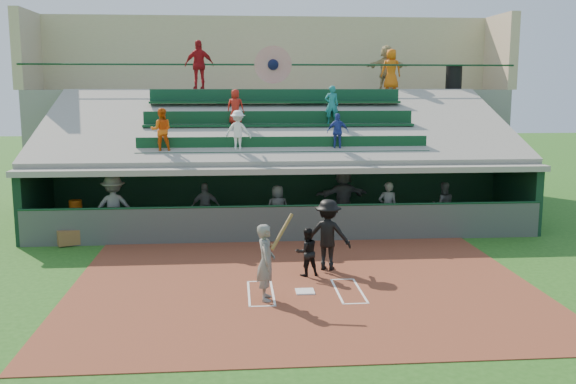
{
  "coord_description": "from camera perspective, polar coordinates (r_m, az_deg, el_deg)",
  "views": [
    {
      "loc": [
        -1.58,
        -14.2,
        4.71
      ],
      "look_at": [
        -0.1,
        3.5,
        1.8
      ],
      "focal_mm": 40.0,
      "sensor_mm": 36.0,
      "label": 1
    }
  ],
  "objects": [
    {
      "name": "grandstand",
      "position": [
        24.88,
        -1.13,
        3.66
      ],
      "size": [
        20.4,
        10.4,
        7.8
      ],
      "color": "#4A4F4A",
      "rests_on": "ground"
    },
    {
      "name": "dugout_player_c",
      "position": [
        20.78,
        -0.93,
        -1.5
      ],
      "size": [
        0.83,
        0.61,
        1.55
      ],
      "primitive_type": "imported",
      "rotation": [
        0.0,
        0.0,
        3.31
      ],
      "color": "#5A5D58",
      "rests_on": "dugout_floor"
    },
    {
      "name": "dugout_bench",
      "position": [
        22.7,
        -1.06,
        -1.99
      ],
      "size": [
        13.66,
        6.6,
        0.44
      ],
      "primitive_type": "cube",
      "rotation": [
        0.0,
        0.0,
        0.43
      ],
      "color": "olive",
      "rests_on": "dugout_floor"
    },
    {
      "name": "dugout_player_f",
      "position": [
        22.03,
        13.62,
        -1.14
      ],
      "size": [
        0.81,
        0.66,
        1.55
      ],
      "primitive_type": "imported",
      "rotation": [
        0.0,
        0.0,
        3.04
      ],
      "color": "#51544F",
      "rests_on": "dugout_floor"
    },
    {
      "name": "catcher",
      "position": [
        16.14,
        1.67,
        -5.35
      ],
      "size": [
        0.69,
        0.6,
        1.22
      ],
      "primitive_type": "imported",
      "rotation": [
        0.0,
        0.0,
        3.4
      ],
      "color": "black",
      "rests_on": "dirt_slab"
    },
    {
      "name": "batter_at_plate",
      "position": [
        14.28,
        -1.96,
        -6.22
      ],
      "size": [
        0.84,
        0.74,
        1.95
      ],
      "color": "#5E615B",
      "rests_on": "dirt_slab"
    },
    {
      "name": "concourse_staff_b",
      "position": [
        27.34,
        9.15,
        10.72
      ],
      "size": [
        0.84,
        0.56,
        1.67
      ],
      "primitive_type": "imported",
      "rotation": [
        0.0,
        0.0,
        3.1
      ],
      "color": "#D45F0C",
      "rests_on": "concourse_slab"
    },
    {
      "name": "dugout_floor",
      "position": [
        21.53,
        -0.44,
        -3.28
      ],
      "size": [
        16.0,
        3.5,
        0.04
      ],
      "primitive_type": "cube",
      "color": "gray",
      "rests_on": "ground"
    },
    {
      "name": "dirt_slab",
      "position": [
        15.51,
        1.32,
        -8.34
      ],
      "size": [
        11.0,
        9.0,
        0.02
      ],
      "primitive_type": "cube",
      "color": "brown",
      "rests_on": "ground"
    },
    {
      "name": "concourse_staff_a",
      "position": [
        26.25,
        -7.89,
        11.12
      ],
      "size": [
        1.22,
        0.7,
        1.96
      ],
      "primitive_type": "imported",
      "rotation": [
        0.0,
        0.0,
        3.35
      ],
      "color": "#A91318",
      "rests_on": "concourse_slab"
    },
    {
      "name": "dugout_player_a",
      "position": [
        20.57,
        -15.24,
        -1.31
      ],
      "size": [
        1.39,
        0.93,
        1.99
      ],
      "primitive_type": "imported",
      "rotation": [
        0.0,
        0.0,
        3.3
      ],
      "color": "#5C5F59",
      "rests_on": "dugout_floor"
    },
    {
      "name": "batters_box_chalk",
      "position": [
        15.04,
        1.52,
        -8.86
      ],
      "size": [
        2.65,
        1.85,
        0.01
      ],
      "color": "white",
      "rests_on": "dirt_slab"
    },
    {
      "name": "dugout_player_d",
      "position": [
        21.87,
        4.93,
        -0.4
      ],
      "size": [
        1.93,
        0.96,
        1.99
      ],
      "primitive_type": "imported",
      "rotation": [
        0.0,
        0.0,
        3.35
      ],
      "color": "#50524E",
      "rests_on": "dugout_floor"
    },
    {
      "name": "home_plate",
      "position": [
        15.03,
        1.52,
        -8.82
      ],
      "size": [
        0.43,
        0.43,
        0.03
      ],
      "primitive_type": "cube",
      "color": "white",
      "rests_on": "dirt_slab"
    },
    {
      "name": "concourse_slab",
      "position": [
        27.85,
        -1.5,
        4.34
      ],
      "size": [
        20.0,
        3.0,
        4.6
      ],
      "primitive_type": "cube",
      "color": "gray",
      "rests_on": "ground"
    },
    {
      "name": "water_cooler",
      "position": [
        21.44,
        -18.36,
        -1.23
      ],
      "size": [
        0.4,
        0.4,
        0.4
      ],
      "primitive_type": "cylinder",
      "color": "#C7520B",
      "rests_on": "white_table"
    },
    {
      "name": "white_table",
      "position": [
        21.57,
        -18.27,
        -2.69
      ],
      "size": [
        0.97,
        0.83,
        0.72
      ],
      "primitive_type": "cube",
      "rotation": [
        0.0,
        0.0,
        -0.29
      ],
      "color": "white",
      "rests_on": "dugout_floor"
    },
    {
      "name": "home_umpire",
      "position": [
        16.65,
        3.58,
        -3.8
      ],
      "size": [
        1.35,
        1.05,
        1.84
      ],
      "primitive_type": "imported",
      "rotation": [
        0.0,
        0.0,
        2.8
      ],
      "color": "black",
      "rests_on": "dirt_slab"
    },
    {
      "name": "concourse_staff_c",
      "position": [
        28.05,
        8.74,
        10.88
      ],
      "size": [
        1.81,
        1.1,
        1.87
      ],
      "primitive_type": "imported",
      "rotation": [
        0.0,
        0.0,
        2.8
      ],
      "color": "tan",
      "rests_on": "concourse_slab"
    },
    {
      "name": "ground",
      "position": [
        15.04,
        1.52,
        -8.95
      ],
      "size": [
        100.0,
        100.0,
        0.0
      ],
      "primitive_type": "plane",
      "color": "#225417",
      "rests_on": "ground"
    },
    {
      "name": "dugout_player_b",
      "position": [
        21.09,
        -7.33,
        -1.35
      ],
      "size": [
        0.95,
        0.41,
        1.6
      ],
      "primitive_type": "imported",
      "rotation": [
        0.0,
        0.0,
        3.17
      ],
      "color": "#5F625D",
      "rests_on": "dugout_floor"
    },
    {
      "name": "dugout_player_e",
      "position": [
        20.95,
        8.85,
        -1.35
      ],
      "size": [
        0.64,
        0.44,
        1.67
      ],
      "primitive_type": "imported",
      "rotation": [
        0.0,
        0.0,
        3.07
      ],
      "color": "#5F615C",
      "rests_on": "dugout_floor"
    },
    {
      "name": "trash_bin",
      "position": [
        28.11,
        14.52,
        9.81
      ],
      "size": [
        0.66,
        0.66,
        1.0
      ],
      "primitive_type": "cylinder",
      "color": "black",
      "rests_on": "concourse_slab"
    }
  ]
}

